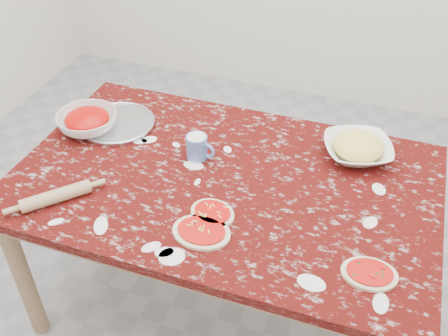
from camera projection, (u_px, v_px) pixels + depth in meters
ground at (224, 300)px, 2.45m from camera, size 4.00×4.00×0.00m
worktable at (224, 194)px, 2.03m from camera, size 1.60×1.00×0.75m
pizza_tray at (117, 124)px, 2.26m from camera, size 0.41×0.41×0.01m
sauce_bowl at (88, 122)px, 2.21m from camera, size 0.26×0.26×0.08m
cheese_bowl at (357, 150)px, 2.07m from camera, size 0.34×0.34×0.07m
flour_mug at (198, 147)px, 2.05m from camera, size 0.13×0.08×0.10m
pizza_left at (201, 232)px, 1.75m from camera, size 0.20×0.16×0.02m
pizza_mid at (212, 213)px, 1.82m from camera, size 0.20×0.18×0.02m
pizza_right at (369, 274)px, 1.61m from camera, size 0.19×0.15×0.02m
rolling_pin at (56, 196)px, 1.86m from camera, size 0.21×0.22×0.05m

